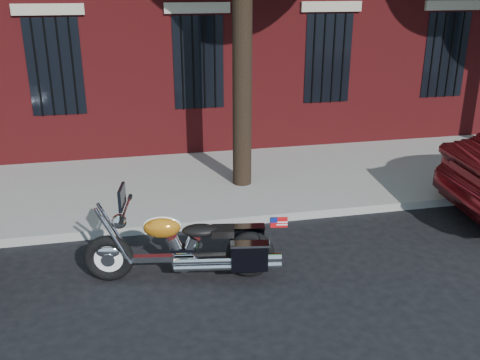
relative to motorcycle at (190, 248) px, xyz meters
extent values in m
plane|color=black|center=(0.92, 0.21, -0.46)|extent=(120.00, 120.00, 0.00)
cube|color=gray|center=(0.92, 1.59, -0.39)|extent=(40.00, 0.16, 0.15)
cube|color=gray|center=(0.92, 3.47, -0.39)|extent=(40.00, 3.60, 0.15)
cube|color=black|center=(0.92, 5.32, 1.74)|extent=(1.10, 0.14, 2.00)
cube|color=#B2A893|center=(0.92, 5.29, 2.89)|extent=(1.40, 0.20, 0.22)
cylinder|color=black|center=(0.92, 5.24, 1.74)|extent=(0.04, 0.04, 2.00)
cylinder|color=black|center=(1.42, 3.11, 2.04)|extent=(0.36, 0.36, 5.00)
torus|color=black|center=(-1.09, 0.18, -0.12)|extent=(0.70, 0.26, 0.68)
torus|color=black|center=(0.82, -0.13, -0.12)|extent=(0.70, 0.26, 0.68)
cylinder|color=white|center=(-1.09, 0.18, -0.12)|extent=(0.51, 0.14, 0.51)
cylinder|color=white|center=(0.82, -0.13, -0.12)|extent=(0.51, 0.14, 0.51)
ellipsoid|color=white|center=(-1.09, 0.18, -0.02)|extent=(0.37, 0.18, 0.19)
ellipsoid|color=#C87216|center=(0.82, -0.13, 0.00)|extent=(0.38, 0.20, 0.19)
cube|color=white|center=(-0.14, 0.03, -0.14)|extent=(1.52, 0.34, 0.08)
cylinder|color=white|center=(-0.09, 0.02, -0.16)|extent=(0.35, 0.23, 0.32)
cylinder|color=white|center=(0.39, -0.24, -0.15)|extent=(1.27, 0.29, 0.09)
ellipsoid|color=#C87216|center=(-0.36, 0.06, 0.33)|extent=(0.54, 0.37, 0.29)
ellipsoid|color=black|center=(0.15, -0.02, 0.27)|extent=(0.53, 0.36, 0.16)
cube|color=black|center=(0.83, 0.14, -0.01)|extent=(0.51, 0.24, 0.39)
cube|color=black|center=(0.74, -0.38, -0.01)|extent=(0.51, 0.24, 0.39)
cylinder|color=white|center=(-0.81, 0.13, 0.61)|extent=(0.16, 0.79, 0.04)
sphere|color=white|center=(-0.91, 0.15, 0.43)|extent=(0.23, 0.23, 0.20)
cube|color=black|center=(-0.85, 0.14, 0.77)|extent=(0.10, 0.41, 0.28)
cube|color=red|center=(1.11, -0.48, 0.50)|extent=(0.22, 0.05, 0.14)
camera|label=1|loc=(-0.71, -6.48, 3.41)|focal=40.00mm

